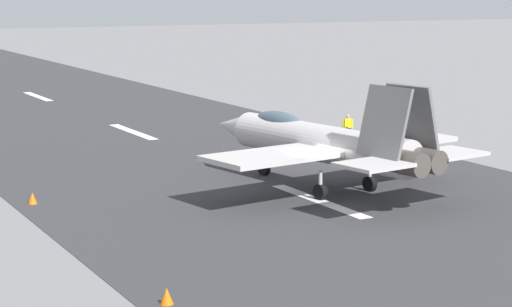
# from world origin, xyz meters

# --- Properties ---
(ground_plane) EXTENTS (400.00, 400.00, 0.00)m
(ground_plane) POSITION_xyz_m (0.00, 0.00, 0.00)
(ground_plane) COLOR slate
(runway_strip) EXTENTS (240.00, 26.00, 0.02)m
(runway_strip) POSITION_xyz_m (-0.02, 0.00, 0.01)
(runway_strip) COLOR #333335
(runway_strip) RESTS_ON ground
(fighter_jet) EXTENTS (16.67, 14.22, 5.59)m
(fighter_jet) POSITION_xyz_m (2.03, -1.48, 2.40)
(fighter_jet) COLOR #B9B4B3
(fighter_jet) RESTS_ON ground
(crew_person) EXTENTS (0.43, 0.65, 1.69)m
(crew_person) POSITION_xyz_m (14.77, -11.26, 0.84)
(crew_person) COLOR #1E2338
(crew_person) RESTS_ON ground
(marker_cone_near) EXTENTS (0.44, 0.44, 0.55)m
(marker_cone_near) POSITION_xyz_m (-10.75, 12.06, 0.28)
(marker_cone_near) COLOR orange
(marker_cone_near) RESTS_ON ground
(marker_cone_mid) EXTENTS (0.44, 0.44, 0.55)m
(marker_cone_mid) POSITION_xyz_m (5.47, 12.06, 0.28)
(marker_cone_mid) COLOR orange
(marker_cone_mid) RESTS_ON ground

